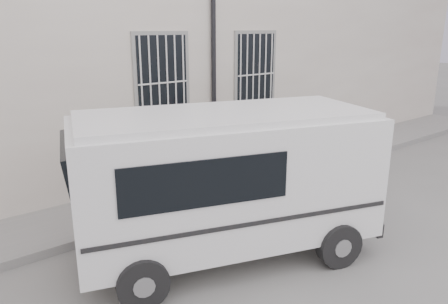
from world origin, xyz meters
name	(u,v)px	position (x,y,z in m)	size (l,w,h in m)	color
ground	(270,225)	(0.00, 0.00, 0.00)	(80.00, 80.00, 0.00)	slate
building	(124,47)	(0.00, 5.50, 3.00)	(24.00, 5.15, 6.00)	beige
sidewalk	(200,188)	(0.00, 2.20, 0.07)	(24.00, 1.70, 0.15)	gray
luggage_cart	(325,152)	(2.10, 0.50, 0.92)	(2.49, 1.16, 1.82)	black
van	(225,176)	(-1.28, -0.29, 1.33)	(4.94, 3.27, 2.32)	white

